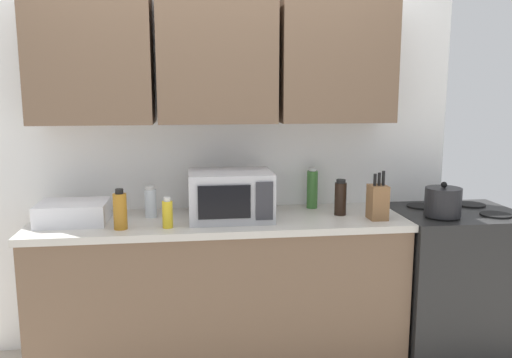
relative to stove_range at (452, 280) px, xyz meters
name	(u,v)px	position (x,y,z in m)	size (l,w,h in m)	color
wall_back_with_cabinets	(216,102)	(-1.47, 0.25, 1.12)	(3.04, 0.38, 2.60)	white
counter_run	(221,291)	(-1.47, 0.02, 0.00)	(2.17, 0.63, 0.90)	brown
stove_range	(452,280)	(0.00, 0.00, 0.00)	(0.76, 0.64, 0.91)	black
kettle	(443,202)	(-0.17, -0.14, 0.54)	(0.21, 0.21, 0.20)	black
microwave	(230,195)	(-1.41, 0.00, 0.59)	(0.48, 0.37, 0.28)	#B7B7BC
dish_rack	(73,212)	(-2.30, 0.02, 0.51)	(0.38, 0.30, 0.12)	silver
knife_block	(378,202)	(-0.56, -0.12, 0.55)	(0.10, 0.12, 0.29)	brown
bottle_green_oil	(312,189)	(-0.87, 0.21, 0.57)	(0.07, 0.07, 0.26)	#386B2D
bottle_clear_tall	(151,202)	(-1.87, 0.10, 0.54)	(0.07, 0.07, 0.19)	silver
bottle_yellow_mustard	(167,214)	(-1.77, -0.16, 0.53)	(0.06, 0.06, 0.17)	gold
bottle_soy_dark	(340,198)	(-0.75, 0.01, 0.55)	(0.07, 0.07, 0.22)	black
bottle_amber_vinegar	(120,211)	(-2.02, -0.15, 0.55)	(0.07, 0.07, 0.22)	#AD701E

